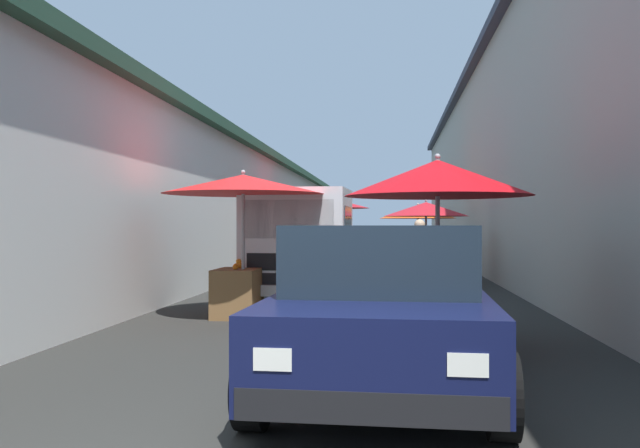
{
  "coord_description": "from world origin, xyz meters",
  "views": [
    {
      "loc": [
        -3.17,
        -0.71,
        1.45
      ],
      "look_at": [
        9.91,
        0.68,
        1.48
      ],
      "focal_mm": 37.67,
      "sensor_mm": 36.0,
      "label": 1
    }
  ],
  "objects_px": {
    "fruit_stall_mid_lane": "(326,210)",
    "parked_scooter": "(429,269)",
    "fruit_stall_near_left": "(435,198)",
    "vendor_by_crates": "(420,253)",
    "hatchback_car": "(383,305)",
    "delivery_truck": "(304,248)",
    "fruit_stall_far_right": "(242,206)",
    "fruit_stall_far_left": "(426,219)",
    "vendor_in_shade": "(286,245)",
    "plastic_stool": "(407,272)",
    "fruit_stall_near_right": "(417,219)"
  },
  "relations": [
    {
      "from": "fruit_stall_mid_lane",
      "to": "parked_scooter",
      "type": "bearing_deg",
      "value": -152.11
    },
    {
      "from": "fruit_stall_near_left",
      "to": "vendor_by_crates",
      "type": "xyz_separation_m",
      "value": [
        5.32,
        -0.04,
        -0.88
      ]
    },
    {
      "from": "hatchback_car",
      "to": "delivery_truck",
      "type": "relative_size",
      "value": 0.79
    },
    {
      "from": "fruit_stall_far_right",
      "to": "fruit_stall_near_left",
      "type": "distance_m",
      "value": 3.57
    },
    {
      "from": "fruit_stall_far_right",
      "to": "delivery_truck",
      "type": "relative_size",
      "value": 0.51
    },
    {
      "from": "fruit_stall_mid_lane",
      "to": "fruit_stall_far_left",
      "type": "distance_m",
      "value": 4.83
    },
    {
      "from": "vendor_by_crates",
      "to": "vendor_in_shade",
      "type": "relative_size",
      "value": 0.96
    },
    {
      "from": "delivery_truck",
      "to": "vendor_in_shade",
      "type": "xyz_separation_m",
      "value": [
        4.99,
        1.14,
        -0.09
      ]
    },
    {
      "from": "fruit_stall_near_left",
      "to": "plastic_stool",
      "type": "height_order",
      "value": "fruit_stall_near_left"
    },
    {
      "from": "fruit_stall_near_right",
      "to": "fruit_stall_far_left",
      "type": "distance_m",
      "value": 4.39
    },
    {
      "from": "fruit_stall_mid_lane",
      "to": "fruit_stall_near_right",
      "type": "bearing_deg",
      "value": -78.79
    },
    {
      "from": "fruit_stall_near_left",
      "to": "hatchback_car",
      "type": "xyz_separation_m",
      "value": [
        -2.26,
        0.6,
        -1.04
      ]
    },
    {
      "from": "hatchback_car",
      "to": "delivery_truck",
      "type": "distance_m",
      "value": 6.35
    },
    {
      "from": "fruit_stall_far_right",
      "to": "fruit_stall_near_right",
      "type": "distance_m",
      "value": 11.89
    },
    {
      "from": "fruit_stall_far_left",
      "to": "plastic_stool",
      "type": "relative_size",
      "value": 5.04
    },
    {
      "from": "plastic_stool",
      "to": "hatchback_car",
      "type": "bearing_deg",
      "value": 177.5
    },
    {
      "from": "fruit_stall_far_left",
      "to": "fruit_stall_near_right",
      "type": "bearing_deg",
      "value": 0.71
    },
    {
      "from": "fruit_stall_far_right",
      "to": "fruit_stall_near_left",
      "type": "height_order",
      "value": "fruit_stall_near_left"
    },
    {
      "from": "hatchback_car",
      "to": "delivery_truck",
      "type": "height_order",
      "value": "delivery_truck"
    },
    {
      "from": "parked_scooter",
      "to": "hatchback_car",
      "type": "bearing_deg",
      "value": 174.49
    },
    {
      "from": "delivery_truck",
      "to": "vendor_by_crates",
      "type": "height_order",
      "value": "delivery_truck"
    },
    {
      "from": "fruit_stall_near_left",
      "to": "plastic_stool",
      "type": "xyz_separation_m",
      "value": [
        8.05,
        0.15,
        -1.46
      ]
    },
    {
      "from": "fruit_stall_mid_lane",
      "to": "plastic_stool",
      "type": "relative_size",
      "value": 6.28
    },
    {
      "from": "delivery_truck",
      "to": "fruit_stall_far_right",
      "type": "bearing_deg",
      "value": 156.93
    },
    {
      "from": "fruit_stall_far_right",
      "to": "fruit_stall_mid_lane",
      "type": "distance_m",
      "value": 10.89
    },
    {
      "from": "vendor_in_shade",
      "to": "parked_scooter",
      "type": "bearing_deg",
      "value": -111.6
    },
    {
      "from": "fruit_stall_mid_lane",
      "to": "fruit_stall_near_left",
      "type": "height_order",
      "value": "fruit_stall_mid_lane"
    },
    {
      "from": "vendor_in_shade",
      "to": "plastic_stool",
      "type": "xyz_separation_m",
      "value": [
        -0.85,
        -3.1,
        -0.62
      ]
    },
    {
      "from": "fruit_stall_near_left",
      "to": "parked_scooter",
      "type": "height_order",
      "value": "fruit_stall_near_left"
    },
    {
      "from": "fruit_stall_far_right",
      "to": "vendor_in_shade",
      "type": "relative_size",
      "value": 1.56
    },
    {
      "from": "fruit_stall_mid_lane",
      "to": "plastic_stool",
      "type": "distance_m",
      "value": 5.76
    },
    {
      "from": "fruit_stall_near_right",
      "to": "plastic_stool",
      "type": "bearing_deg",
      "value": 175.37
    },
    {
      "from": "fruit_stall_far_left",
      "to": "fruit_stall_near_left",
      "type": "height_order",
      "value": "fruit_stall_near_left"
    },
    {
      "from": "hatchback_car",
      "to": "vendor_in_shade",
      "type": "bearing_deg",
      "value": 13.36
    },
    {
      "from": "fruit_stall_far_right",
      "to": "plastic_stool",
      "type": "distance_m",
      "value": 6.67
    },
    {
      "from": "fruit_stall_far_right",
      "to": "fruit_stall_mid_lane",
      "type": "height_order",
      "value": "fruit_stall_mid_lane"
    },
    {
      "from": "fruit_stall_mid_lane",
      "to": "vendor_by_crates",
      "type": "height_order",
      "value": "fruit_stall_mid_lane"
    },
    {
      "from": "vendor_by_crates",
      "to": "plastic_stool",
      "type": "relative_size",
      "value": 3.63
    },
    {
      "from": "fruit_stall_far_left",
      "to": "vendor_in_shade",
      "type": "distance_m",
      "value": 3.67
    },
    {
      "from": "fruit_stall_far_left",
      "to": "hatchback_car",
      "type": "distance_m",
      "value": 11.52
    },
    {
      "from": "hatchback_car",
      "to": "parked_scooter",
      "type": "height_order",
      "value": "hatchback_car"
    },
    {
      "from": "plastic_stool",
      "to": "parked_scooter",
      "type": "bearing_deg",
      "value": -139.57
    },
    {
      "from": "delivery_truck",
      "to": "parked_scooter",
      "type": "height_order",
      "value": "delivery_truck"
    },
    {
      "from": "vendor_in_shade",
      "to": "hatchback_car",
      "type": "bearing_deg",
      "value": -166.64
    },
    {
      "from": "hatchback_car",
      "to": "plastic_stool",
      "type": "bearing_deg",
      "value": -2.5
    },
    {
      "from": "fruit_stall_far_right",
      "to": "hatchback_car",
      "type": "distance_m",
      "value": 5.04
    },
    {
      "from": "fruit_stall_near_left",
      "to": "delivery_truck",
      "type": "height_order",
      "value": "fruit_stall_near_left"
    },
    {
      "from": "fruit_stall_far_left",
      "to": "hatchback_car",
      "type": "xyz_separation_m",
      "value": [
        -11.45,
        0.95,
        -0.88
      ]
    },
    {
      "from": "fruit_stall_near_left",
      "to": "hatchback_car",
      "type": "relative_size",
      "value": 0.59
    },
    {
      "from": "fruit_stall_near_right",
      "to": "vendor_by_crates",
      "type": "distance_m",
      "value": 8.3
    }
  ]
}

